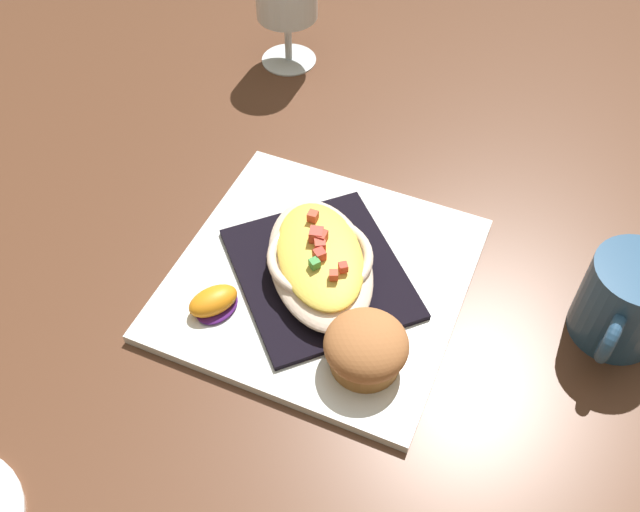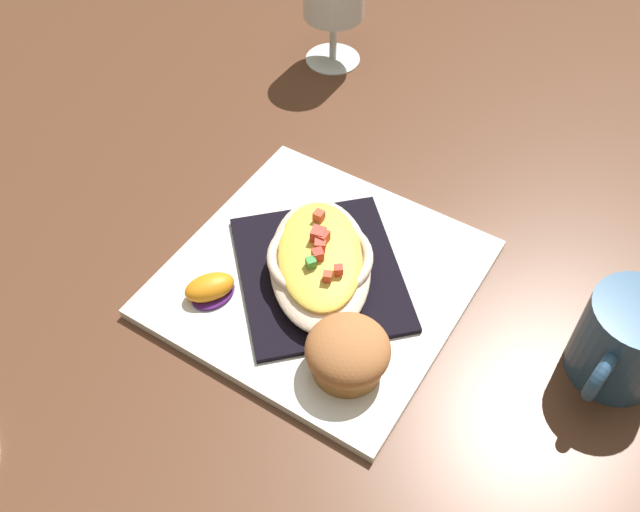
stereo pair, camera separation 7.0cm
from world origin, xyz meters
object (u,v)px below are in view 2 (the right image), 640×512
square_plate (320,278)px  coffee_mug (622,345)px  gratin_dish (320,259)px  orange_garnish (210,289)px  muffin (348,353)px

square_plate → coffee_mug: size_ratio=2.46×
gratin_dish → orange_garnish: gratin_dish is taller
gratin_dish → coffee_mug: 0.29m
gratin_dish → muffin: 0.11m
square_plate → muffin: size_ratio=3.70×
gratin_dish → coffee_mug: size_ratio=1.67×
square_plate → muffin: 0.12m
muffin → orange_garnish: bearing=-80.7°
muffin → square_plate: bearing=-125.7°
orange_garnish → gratin_dish: bearing=144.5°
gratin_dish → square_plate: bearing=19.1°
coffee_mug → muffin: bearing=-47.2°
square_plate → coffee_mug: bearing=110.6°
muffin → coffee_mug: coffee_mug is taller
square_plate → muffin: (0.07, 0.09, 0.03)m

